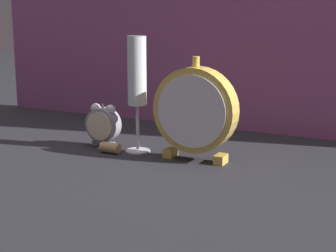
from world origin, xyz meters
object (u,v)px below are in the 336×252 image
at_px(champagne_flute, 137,79).
at_px(wine_cork, 112,147).
at_px(alarm_clock_twin_bell, 103,123).
at_px(mantel_clock_silver, 195,111).

relative_size(champagne_flute, wine_cork, 5.74).
xyz_separation_m(alarm_clock_twin_bell, champagne_flute, (0.09, -0.00, 0.10)).
relative_size(mantel_clock_silver, wine_cork, 4.91).
distance_m(champagne_flute, wine_cork, 0.15).
distance_m(alarm_clock_twin_bell, champagne_flute, 0.13).
relative_size(alarm_clock_twin_bell, champagne_flute, 0.39).
bearing_deg(champagne_flute, wine_cork, -145.70).
xyz_separation_m(mantel_clock_silver, wine_cork, (-0.18, -0.02, -0.09)).
height_order(alarm_clock_twin_bell, mantel_clock_silver, mantel_clock_silver).
height_order(mantel_clock_silver, champagne_flute, champagne_flute).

